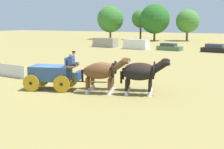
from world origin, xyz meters
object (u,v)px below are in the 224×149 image
at_px(draft_horse_rear_near, 104,70).
at_px(parked_vehicle_b, 136,44).
at_px(show_wagon, 53,73).
at_px(draft_horse_lead_off, 141,74).
at_px(draft_horse_lead_near, 142,71).
at_px(parked_vehicle_a, 105,43).
at_px(parked_vehicle_c, 169,47).
at_px(draft_horse_rear_off, 101,72).
at_px(parked_vehicle_d, 216,49).

distance_m(draft_horse_rear_near, parked_vehicle_b, 31.00).
bearing_deg(show_wagon, draft_horse_lead_off, 12.13).
bearing_deg(parked_vehicle_b, draft_horse_lead_near, -66.49).
distance_m(draft_horse_lead_off, parked_vehicle_a, 36.70).
height_order(draft_horse_lead_off, parked_vehicle_c, draft_horse_lead_off).
xyz_separation_m(draft_horse_rear_off, draft_horse_lead_off, (2.48, 0.81, -0.03)).
bearing_deg(draft_horse_rear_near, draft_horse_rear_off, -72.27).
bearing_deg(draft_horse_lead_near, parked_vehicle_c, 103.01).
bearing_deg(parked_vehicle_a, parked_vehicle_c, -3.10).
relative_size(show_wagon, draft_horse_rear_off, 1.84).
distance_m(show_wagon, draft_horse_lead_off, 6.15).
relative_size(parked_vehicle_a, parked_vehicle_b, 1.06).
distance_m(draft_horse_lead_off, parked_vehicle_d, 30.50).
xyz_separation_m(draft_horse_rear_off, parked_vehicle_b, (-10.36, 30.59, -0.59)).
height_order(draft_horse_rear_off, draft_horse_lead_off, draft_horse_rear_off).
xyz_separation_m(draft_horse_rear_near, parked_vehicle_d, (3.03, 30.07, -0.83)).
bearing_deg(draft_horse_rear_near, parked_vehicle_d, 84.25).
relative_size(draft_horse_rear_off, parked_vehicle_d, 0.68).
bearing_deg(parked_vehicle_b, parked_vehicle_d, 3.16).
xyz_separation_m(parked_vehicle_b, parked_vehicle_d, (12.99, 0.72, -0.25)).
height_order(draft_horse_rear_off, parked_vehicle_d, draft_horse_rear_off).
height_order(draft_horse_lead_near, parked_vehicle_b, draft_horse_lead_near).
height_order(draft_horse_lead_near, draft_horse_lead_off, draft_horse_lead_near).
relative_size(draft_horse_rear_off, draft_horse_lead_near, 0.97).
bearing_deg(draft_horse_lead_off, parked_vehicle_c, 103.24).
height_order(parked_vehicle_b, parked_vehicle_c, parked_vehicle_b).
bearing_deg(show_wagon, parked_vehicle_b, 102.39).
bearing_deg(draft_horse_lead_near, parked_vehicle_b, 113.51).
bearing_deg(parked_vehicle_d, draft_horse_lead_off, -90.29).
xyz_separation_m(show_wagon, parked_vehicle_c, (-1.13, 31.61, -0.64)).
bearing_deg(draft_horse_lead_near, draft_horse_lead_off, -71.46).
height_order(show_wagon, parked_vehicle_c, show_wagon).
xyz_separation_m(draft_horse_lead_near, parked_vehicle_d, (0.57, 29.26, -0.83)).
bearing_deg(draft_horse_lead_near, draft_horse_rear_near, -161.79).
bearing_deg(draft_horse_rear_off, parked_vehicle_a, 118.34).
distance_m(draft_horse_lead_near, parked_vehicle_c, 29.87).
height_order(draft_horse_rear_near, draft_horse_lead_near, draft_horse_rear_near).
bearing_deg(parked_vehicle_c, parked_vehicle_a, 176.90).
relative_size(parked_vehicle_a, parked_vehicle_d, 1.09).
height_order(draft_horse_rear_off, parked_vehicle_a, draft_horse_rear_off).
height_order(draft_horse_lead_off, parked_vehicle_a, draft_horse_lead_off).
xyz_separation_m(draft_horse_rear_near, parked_vehicle_b, (-9.96, 29.35, -0.58)).
relative_size(draft_horse_lead_off, parked_vehicle_d, 0.68).
height_order(draft_horse_rear_near, parked_vehicle_d, draft_horse_rear_near).
bearing_deg(parked_vehicle_d, draft_horse_rear_near, -95.75).
height_order(draft_horse_lead_off, parked_vehicle_b, draft_horse_lead_off).
height_order(draft_horse_rear_near, parked_vehicle_b, draft_horse_rear_near).
xyz_separation_m(draft_horse_rear_off, parked_vehicle_c, (-4.66, 31.14, -0.90)).
xyz_separation_m(draft_horse_lead_near, parked_vehicle_b, (-12.42, 28.54, -0.58)).
bearing_deg(show_wagon, draft_horse_rear_off, 7.69).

